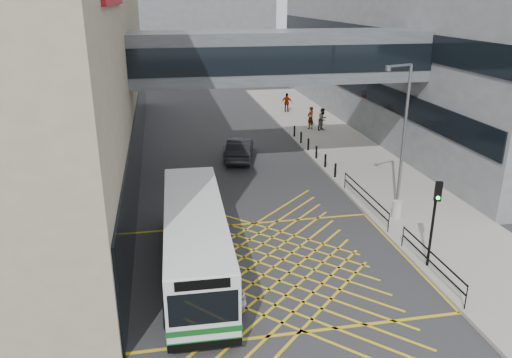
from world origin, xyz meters
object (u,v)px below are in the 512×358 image
litter_bin (397,209)px  car_white (211,276)px  car_dark (240,149)px  car_silver (239,146)px  pedestrian_a (310,118)px  pedestrian_b (323,119)px  bus (195,239)px  street_lamp (402,131)px  traffic_light (435,212)px  pedestrian_c (287,103)px

litter_bin → car_white: bearing=-154.2°
car_dark → car_silver: size_ratio=1.11×
pedestrian_a → pedestrian_b: (0.91, -0.59, -0.02)m
bus → street_lamp: (10.79, 4.06, 2.99)m
car_white → pedestrian_a: bearing=-127.8°
car_white → pedestrian_b: (11.96, 22.97, 0.40)m
bus → pedestrian_b: bearing=61.3°
car_dark → pedestrian_a: bearing=-123.0°
traffic_light → pedestrian_b: (2.77, 23.02, -1.57)m
car_white → pedestrian_a: 26.02m
car_dark → street_lamp: size_ratio=0.65×
bus → car_dark: bearing=75.7°
car_white → pedestrian_b: 25.90m
traffic_light → pedestrian_b: traffic_light is taller
traffic_light → street_lamp: (1.14, 5.65, 1.89)m
pedestrian_b → traffic_light: bearing=-133.6°
pedestrian_a → pedestrian_b: bearing=114.1°
pedestrian_c → pedestrian_b: bearing=123.7°
car_white → traffic_light: size_ratio=1.14×
traffic_light → pedestrian_a: 23.73m
traffic_light → pedestrian_b: size_ratio=2.05×
bus → car_white: 1.83m
street_lamp → pedestrian_b: size_ratio=4.10×
car_silver → bus: bearing=91.1°
litter_bin → bus: bearing=-162.4°
traffic_light → litter_bin: (0.96, 4.96, -2.07)m
car_dark → pedestrian_a: size_ratio=2.61×
traffic_light → street_lamp: 6.07m
car_silver → pedestrian_c: 14.67m
car_dark → litter_bin: (6.38, -11.66, -0.18)m
car_dark → car_silver: bearing=-80.7°
bus → car_white: bus is taller
car_dark → traffic_light: 17.58m
car_silver → street_lamp: street_lamp is taller
traffic_light → street_lamp: street_lamp is taller
litter_bin → street_lamp: bearing=75.4°
bus → pedestrian_b: bus is taller
car_silver → pedestrian_b: bearing=-130.3°
car_silver → litter_bin: size_ratio=5.14×
bus → traffic_light: 9.84m
traffic_light → pedestrian_c: 30.67m
traffic_light → pedestrian_b: bearing=101.2°
street_lamp → pedestrian_b: street_lamp is taller
pedestrian_a → car_white: bearing=31.7°
car_dark → pedestrian_a: pedestrian_a is taller
traffic_light → car_silver: bearing=124.9°
litter_bin → pedestrian_b: (1.81, 18.06, 0.50)m
bus → street_lamp: size_ratio=1.37×
street_lamp → pedestrian_b: 17.79m
street_lamp → pedestrian_a: bearing=67.1°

